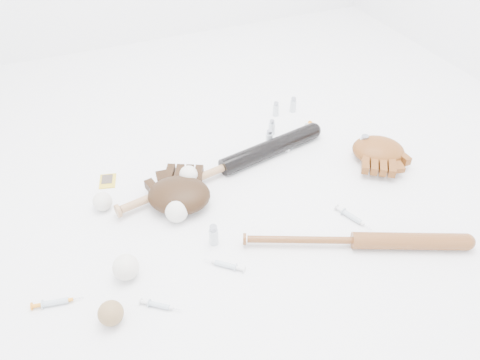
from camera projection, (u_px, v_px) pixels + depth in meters
name	position (u px, v px, depth m)	size (l,w,h in m)	color
bat_dark	(225.00, 167.00, 1.84)	(0.96, 0.07, 0.07)	black
bat_wood	(355.00, 240.00, 1.55)	(0.78, 0.06, 0.06)	brown
glove_dark	(179.00, 195.00, 1.69)	(0.27, 0.27, 0.10)	black
glove_tan	(378.00, 150.00, 1.91)	(0.25, 0.25, 0.09)	brown
trading_card	(108.00, 181.00, 1.82)	(0.06, 0.08, 0.00)	gold
pedestal	(190.00, 185.00, 1.78)	(0.07, 0.07, 0.04)	white
baseball_on_pedestal	(189.00, 174.00, 1.74)	(0.07, 0.07, 0.07)	silver
baseball_left	(126.00, 267.00, 1.45)	(0.08, 0.08, 0.08)	silver
baseball_upper	(102.00, 201.00, 1.69)	(0.07, 0.07, 0.07)	silver
baseball_mid	(177.00, 211.00, 1.64)	(0.08, 0.08, 0.08)	silver
baseball_aged	(111.00, 313.00, 1.33)	(0.07, 0.07, 0.07)	olive
syringe_0	(56.00, 302.00, 1.39)	(0.16, 0.03, 0.02)	#ADBCC6
syringe_1	(225.00, 265.00, 1.50)	(0.15, 0.03, 0.02)	#ADBCC6
syringe_2	(294.00, 142.00, 2.01)	(0.16, 0.03, 0.02)	#ADBCC6
syringe_3	(352.00, 217.00, 1.66)	(0.17, 0.03, 0.02)	#ADBCC6
syringe_4	(303.00, 129.00, 2.08)	(0.15, 0.03, 0.02)	#ADBCC6
syringe_5	(159.00, 305.00, 1.38)	(0.14, 0.02, 0.02)	#ADBCC6
vial_0	(276.00, 109.00, 2.17)	(0.03, 0.03, 0.07)	silver
vial_1	(272.00, 127.00, 2.05)	(0.03, 0.03, 0.07)	silver
vial_2	(269.00, 138.00, 1.98)	(0.03, 0.03, 0.08)	silver
vial_3	(364.00, 145.00, 1.94)	(0.04, 0.04, 0.09)	silver
vial_4	(214.00, 235.00, 1.56)	(0.03, 0.03, 0.08)	silver
vial_5	(293.00, 105.00, 2.19)	(0.03, 0.03, 0.07)	silver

